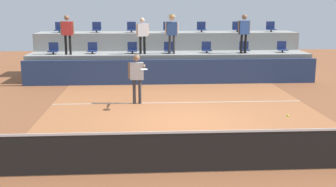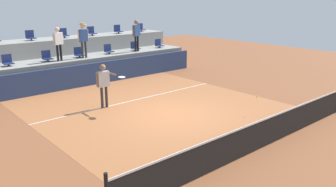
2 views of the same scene
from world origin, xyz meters
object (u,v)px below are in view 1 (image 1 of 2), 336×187
object	(u,v)px
stadium_chair_lower_left	(92,49)
stadium_chair_upper_mid_right	(201,28)
stadium_chair_lower_far_left	(53,49)
tennis_ball	(288,116)
stadium_chair_lower_right	(244,48)
stadium_chair_upper_mid_left	(131,28)
stadium_chair_upper_left	(97,28)
stadium_chair_lower_mid_left	(132,49)
spectator_in_grey	(67,31)
stadium_chair_lower_center	(169,48)
stadium_chair_lower_far_right	(282,48)
stadium_chair_upper_far_right	(271,27)
stadium_chair_upper_center	(168,28)
spectator_leaning_on_rail	(142,32)
tennis_player	(137,74)
stadium_chair_lower_mid_right	(207,48)
spectator_with_hat	(172,30)
stadium_chair_upper_far_left	(59,28)
stadium_chair_upper_right	(237,28)
spectator_in_white	(244,30)

from	to	relation	value
stadium_chair_lower_left	stadium_chair_upper_mid_right	size ratio (longest dim) A/B	1.00
stadium_chair_lower_far_left	tennis_ball	xyz separation A→B (m)	(7.79, -9.30, -0.78)
stadium_chair_lower_right	stadium_chair_upper_mid_left	bearing A→B (deg)	161.35
stadium_chair_upper_left	stadium_chair_lower_mid_left	bearing A→B (deg)	-45.01
stadium_chair_upper_mid_right	stadium_chair_upper_mid_left	bearing A→B (deg)	180.00
stadium_chair_upper_left	spectator_in_grey	distance (m)	2.43
stadium_chair_lower_center	stadium_chair_lower_far_right	xyz separation A→B (m)	(5.39, 0.00, 0.00)
stadium_chair_lower_far_left	stadium_chair_upper_far_right	bearing A→B (deg)	9.58
stadium_chair_upper_center	spectator_leaning_on_rail	distance (m)	2.53
stadium_chair_lower_center	tennis_player	xyz separation A→B (m)	(-1.43, -4.90, -0.37)
stadium_chair_lower_center	stadium_chair_lower_mid_right	xyz separation A→B (m)	(1.78, 0.00, 0.00)
spectator_with_hat	tennis_ball	xyz separation A→B (m)	(2.37, -8.92, -1.67)
stadium_chair_lower_far_right	stadium_chair_upper_left	xyz separation A→B (m)	(-8.89, 1.80, 0.85)
stadium_chair_upper_center	spectator_with_hat	world-z (taller)	spectator_with_hat
stadium_chair_lower_left	spectator_leaning_on_rail	world-z (taller)	spectator_leaning_on_rail
stadium_chair_upper_mid_left	stadium_chair_upper_center	world-z (taller)	same
stadium_chair_upper_left	spectator_with_hat	bearing A→B (deg)	-31.17
spectator_leaning_on_rail	tennis_ball	xyz separation A→B (m)	(3.70, -8.92, -1.55)
stadium_chair_lower_center	stadium_chair_lower_mid_right	distance (m)	1.78
stadium_chair_upper_far_left	stadium_chair_upper_right	world-z (taller)	same
stadium_chair_upper_mid_right	stadium_chair_upper_far_right	size ratio (longest dim) A/B	1.00
stadium_chair_lower_left	stadium_chair_upper_far_right	size ratio (longest dim) A/B	1.00
stadium_chair_upper_mid_right	stadium_chair_lower_center	bearing A→B (deg)	-134.63
stadium_chair_lower_mid_right	stadium_chair_lower_far_right	distance (m)	3.61
stadium_chair_upper_mid_right	stadium_chair_upper_right	distance (m)	1.82
stadium_chair_lower_far_right	spectator_with_hat	world-z (taller)	spectator_with_hat
stadium_chair_upper_left	stadium_chair_upper_far_right	size ratio (longest dim) A/B	1.00
stadium_chair_upper_mid_left	spectator_in_white	bearing A→B (deg)	-22.81
stadium_chair_lower_center	stadium_chair_upper_mid_right	xyz separation A→B (m)	(1.78, 1.80, 0.85)
tennis_player	stadium_chair_lower_right	bearing A→B (deg)	44.41
stadium_chair_lower_right	stadium_chair_upper_far_right	world-z (taller)	stadium_chair_upper_far_right
stadium_chair_lower_right	stadium_chair_lower_mid_left	bearing A→B (deg)	180.00
stadium_chair_lower_center	stadium_chair_upper_center	bearing A→B (deg)	87.90
stadium_chair_lower_far_right	tennis_player	xyz separation A→B (m)	(-6.82, -4.90, -0.37)
stadium_chair_lower_far_left	stadium_chair_upper_far_right	xyz separation A→B (m)	(10.66, 1.80, 0.85)
stadium_chair_upper_far_left	spectator_leaning_on_rail	size ratio (longest dim) A/B	0.32
stadium_chair_upper_far_right	stadium_chair_lower_left	bearing A→B (deg)	-168.55
stadium_chair_upper_right	stadium_chair_lower_far_right	bearing A→B (deg)	-45.12
spectator_leaning_on_rail	spectator_in_white	bearing A→B (deg)	-0.00
stadium_chair_upper_center	spectator_in_grey	xyz separation A→B (m)	(-4.63, -2.18, 0.01)
stadium_chair_upper_far_right	spectator_in_grey	size ratio (longest dim) A/B	0.29
stadium_chair_upper_center	spectator_leaning_on_rail	world-z (taller)	spectator_leaning_on_rail
stadium_chair_upper_right	tennis_ball	world-z (taller)	stadium_chair_upper_right
stadium_chair_upper_right	stadium_chair_lower_mid_right	bearing A→B (deg)	-135.28
tennis_ball	tennis_player	bearing A→B (deg)	131.61
stadium_chair_lower_left	stadium_chair_upper_left	xyz separation A→B (m)	(0.03, 1.80, 0.85)
stadium_chair_lower_right	stadium_chair_upper_right	bearing A→B (deg)	89.17
stadium_chair_upper_mid_right	spectator_in_white	distance (m)	2.74
stadium_chair_lower_far_left	stadium_chair_lower_mid_right	xyz separation A→B (m)	(7.09, 0.00, 0.00)
stadium_chair_upper_mid_right	spectator_with_hat	world-z (taller)	spectator_with_hat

